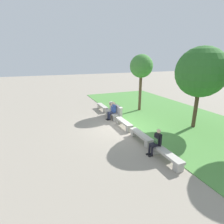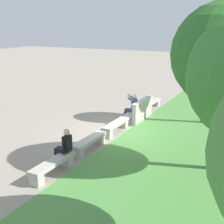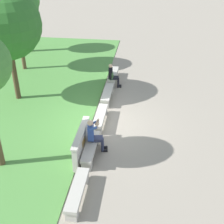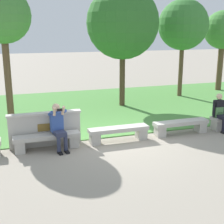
{
  "view_description": "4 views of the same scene",
  "coord_description": "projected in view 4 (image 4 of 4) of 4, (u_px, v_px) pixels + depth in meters",
  "views": [
    {
      "loc": [
        9.75,
        -4.85,
        4.45
      ],
      "look_at": [
        -0.96,
        -0.46,
        0.85
      ],
      "focal_mm": 28.0,
      "sensor_mm": 36.0,
      "label": 1
    },
    {
      "loc": [
        11.27,
        5.6,
        4.47
      ],
      "look_at": [
        -0.33,
        -0.35,
        0.78
      ],
      "focal_mm": 50.0,
      "sensor_mm": 36.0,
      "label": 2
    },
    {
      "loc": [
        -11.05,
        -1.94,
        7.26
      ],
      "look_at": [
        -0.77,
        -0.6,
        1.07
      ],
      "focal_mm": 50.0,
      "sensor_mm": 36.0,
      "label": 3
    },
    {
      "loc": [
        -3.07,
        -8.52,
        3.3
      ],
      "look_at": [
        -0.27,
        -0.17,
        0.99
      ],
      "focal_mm": 50.0,
      "sensor_mm": 36.0,
      "label": 4
    }
  ],
  "objects": [
    {
      "name": "ground_plane",
      "position": [
        119.0,
        141.0,
        9.59
      ],
      "size": [
        80.0,
        80.0,
        0.0
      ],
      "primitive_type": "plane",
      "color": "gray"
    },
    {
      "name": "tree_left_background",
      "position": [
        183.0,
        25.0,
        15.25
      ],
      "size": [
        2.46,
        2.46,
        4.8
      ],
      "color": "brown",
      "rests_on": "ground"
    },
    {
      "name": "tree_far_back",
      "position": [
        223.0,
        31.0,
        16.91
      ],
      "size": [
        2.06,
        2.06,
        4.37
      ],
      "color": "brown",
      "rests_on": "ground"
    },
    {
      "name": "tree_right_background",
      "position": [
        3.0,
        17.0,
        10.48
      ],
      "size": [
        1.9,
        1.9,
        4.75
      ],
      "color": "brown",
      "rests_on": "ground"
    },
    {
      "name": "backrest_wall_with_plaque",
      "position": [
        45.0,
        129.0,
        9.11
      ],
      "size": [
        2.12,
        0.24,
        1.01
      ],
      "color": "#B7B2A8",
      "rests_on": "ground"
    },
    {
      "name": "bench_mid",
      "position": [
        119.0,
        132.0,
        9.52
      ],
      "size": [
        1.87,
        0.4,
        0.45
      ],
      "color": "#B7B2A8",
      "rests_on": "ground"
    },
    {
      "name": "person_photographer",
      "position": [
        58.0,
        125.0,
        8.77
      ],
      "size": [
        0.51,
        0.76,
        1.32
      ],
      "color": "black",
      "rests_on": "ground"
    },
    {
      "name": "backpack",
      "position": [
        218.0,
        112.0,
        10.54
      ],
      "size": [
        0.28,
        0.24,
        0.43
      ],
      "color": "#4C7F47",
      "rests_on": "bench_end"
    },
    {
      "name": "bench_near",
      "position": [
        47.0,
        140.0,
        8.85
      ],
      "size": [
        1.87,
        0.4,
        0.45
      ],
      "color": "#B7B2A8",
      "rests_on": "ground"
    },
    {
      "name": "grass_strip",
      "position": [
        85.0,
        108.0,
        13.61
      ],
      "size": [
        22.53,
        8.0,
        0.03
      ],
      "primitive_type": "cube",
      "color": "#518E42",
      "rests_on": "ground"
    },
    {
      "name": "tree_behind_wall",
      "position": [
        123.0,
        23.0,
        13.18
      ],
      "size": [
        3.08,
        3.08,
        5.15
      ],
      "color": "#4C3826",
      "rests_on": "ground"
    },
    {
      "name": "bench_far",
      "position": [
        181.0,
        125.0,
        10.18
      ],
      "size": [
        1.87,
        0.4,
        0.45
      ],
      "color": "#B7B2A8",
      "rests_on": "ground"
    },
    {
      "name": "person_distant",
      "position": [
        220.0,
        111.0,
        10.47
      ],
      "size": [
        0.48,
        0.69,
        1.26
      ],
      "color": "black",
      "rests_on": "ground"
    }
  ]
}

